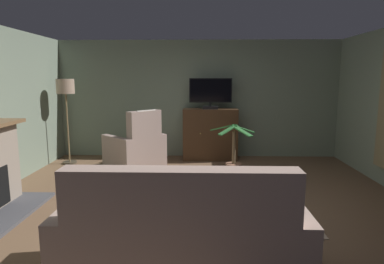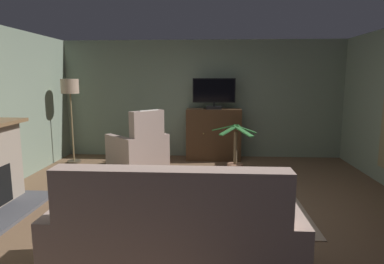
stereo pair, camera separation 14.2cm
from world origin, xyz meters
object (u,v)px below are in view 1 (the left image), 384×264
tv_remote (198,188)px  floor_lamp (66,94)px  potted_plant_small_fern_corner (233,165)px  cat (94,198)px  armchair_beside_cabinet (136,150)px  coffee_table (183,190)px  folded_newspaper (183,186)px  sofa_floral (183,243)px  television (211,93)px  tv_cabinet (210,135)px

tv_remote → floor_lamp: bearing=32.0°
potted_plant_small_fern_corner → cat: 2.32m
tv_remote → armchair_beside_cabinet: armchair_beside_cabinet is taller
coffee_table → folded_newspaper: folded_newspaper is taller
armchair_beside_cabinet → potted_plant_small_fern_corner: armchair_beside_cabinet is taller
tv_remote → floor_lamp: size_ratio=0.10×
sofa_floral → floor_lamp: 4.83m
television → coffee_table: television is taller
armchair_beside_cabinet → television: bearing=24.3°
coffee_table → television: bearing=82.4°
folded_newspaper → potted_plant_small_fern_corner: potted_plant_small_fern_corner is taller
television → sofa_floral: bearing=-94.5°
coffee_table → tv_remote: size_ratio=5.71×
cat → tv_remote: bearing=-18.9°
folded_newspaper → sofa_floral: sofa_floral is taller
sofa_floral → potted_plant_small_fern_corner: size_ratio=2.12×
armchair_beside_cabinet → coffee_table: bearing=-66.0°
armchair_beside_cabinet → floor_lamp: bearing=169.8°
folded_newspaper → armchair_beside_cabinet: size_ratio=0.24×
tv_cabinet → armchair_beside_cabinet: bearing=-154.0°
tv_remote → floor_lamp: floor_lamp is taller
armchair_beside_cabinet → cat: bearing=-96.0°
tv_cabinet → coffee_table: (-0.41, -3.09, -0.16)m
coffee_table → cat: 1.35m
armchair_beside_cabinet → floor_lamp: size_ratio=0.74×
tv_cabinet → potted_plant_small_fern_corner: bearing=-77.3°
sofa_floral → floor_lamp: bearing=122.9°
tv_cabinet → armchair_beside_cabinet: armchair_beside_cabinet is taller
armchair_beside_cabinet → cat: (-0.21, -1.98, -0.26)m
armchair_beside_cabinet → tv_remote: bearing=-63.5°
tv_remote → coffee_table: bearing=48.5°
sofa_floral → armchair_beside_cabinet: armchair_beside_cabinet is taller
television → potted_plant_small_fern_corner: bearing=-76.8°
tv_remote → armchair_beside_cabinet: size_ratio=0.13×
tv_remote → cat: (-1.44, 0.49, -0.34)m
floor_lamp → television: bearing=7.9°
coffee_table → folded_newspaper: size_ratio=3.23×
armchair_beside_cabinet → tv_cabinet: bearing=26.0°
potted_plant_small_fern_corner → floor_lamp: 3.63m
tv_cabinet → cat: bearing=-121.8°
tv_cabinet → floor_lamp: bearing=-171.1°
television → folded_newspaper: (-0.42, -3.03, -1.02)m
tv_cabinet → cat: tv_cabinet is taller
television → potted_plant_small_fern_corner: size_ratio=0.90×
coffee_table → potted_plant_small_fern_corner: bearing=63.0°
armchair_beside_cabinet → cat: size_ratio=1.95×
tv_remote → floor_lamp: 3.95m
coffee_table → sofa_floral: sofa_floral is taller
television → coffee_table: bearing=-97.6°
tv_remote → cat: tv_remote is taller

